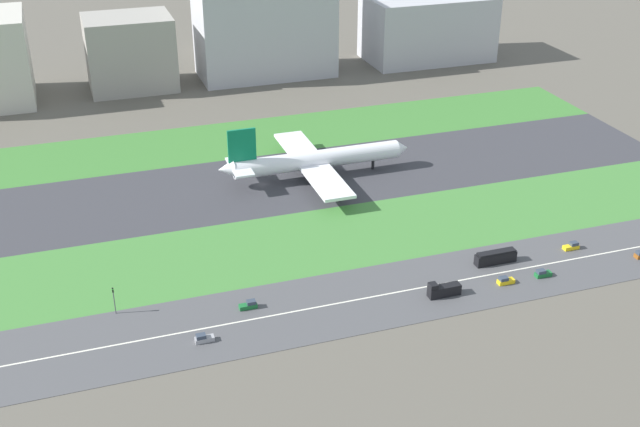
{
  "coord_description": "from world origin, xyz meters",
  "views": [
    {
      "loc": [
        -56.73,
        -228.36,
        109.78
      ],
      "look_at": [
        7.6,
        -36.5,
        6.0
      ],
      "focal_mm": 44.97,
      "sensor_mm": 36.0,
      "label": 1
    }
  ],
  "objects_px": {
    "car_4": "(543,274)",
    "car_1": "(505,281)",
    "bus_0": "(496,257)",
    "cargo_warehouse": "(428,28)",
    "traffic_light": "(114,299)",
    "truck_0": "(443,290)",
    "car_3": "(204,338)",
    "office_tower": "(264,23)",
    "hangar_building": "(130,53)",
    "airliner": "(313,160)",
    "car_2": "(572,246)",
    "fuel_tank_west": "(234,35)",
    "car_0": "(249,305)"
  },
  "relations": [
    {
      "from": "airliner",
      "to": "car_1",
      "type": "height_order",
      "value": "airliner"
    },
    {
      "from": "car_1",
      "to": "hangar_building",
      "type": "xyz_separation_m",
      "value": [
        -70.93,
        192.0,
        14.53
      ]
    },
    {
      "from": "airliner",
      "to": "car_1",
      "type": "relative_size",
      "value": 14.77
    },
    {
      "from": "hangar_building",
      "to": "car_4",
      "type": "bearing_deg",
      "value": -66.89
    },
    {
      "from": "car_1",
      "to": "hangar_building",
      "type": "bearing_deg",
      "value": -69.72
    },
    {
      "from": "truck_0",
      "to": "bus_0",
      "type": "relative_size",
      "value": 0.72
    },
    {
      "from": "car_3",
      "to": "hangar_building",
      "type": "xyz_separation_m",
      "value": [
        7.21,
        192.0,
        14.53
      ]
    },
    {
      "from": "car_1",
      "to": "office_tower",
      "type": "xyz_separation_m",
      "value": [
        -11.63,
        192.0,
        22.51
      ]
    },
    {
      "from": "hangar_building",
      "to": "truck_0",
      "type": "bearing_deg",
      "value": -74.48
    },
    {
      "from": "traffic_light",
      "to": "airliner",
      "type": "bearing_deg",
      "value": 40.75
    },
    {
      "from": "airliner",
      "to": "truck_0",
      "type": "relative_size",
      "value": 7.74
    },
    {
      "from": "car_2",
      "to": "truck_0",
      "type": "distance_m",
      "value": 45.36
    },
    {
      "from": "car_3",
      "to": "cargo_warehouse",
      "type": "xyz_separation_m",
      "value": [
        146.35,
        192.0,
        13.98
      ]
    },
    {
      "from": "airliner",
      "to": "hangar_building",
      "type": "distance_m",
      "value": 122.73
    },
    {
      "from": "car_1",
      "to": "fuel_tank_west",
      "type": "bearing_deg",
      "value": -86.26
    },
    {
      "from": "car_1",
      "to": "car_2",
      "type": "height_order",
      "value": "same"
    },
    {
      "from": "office_tower",
      "to": "fuel_tank_west",
      "type": "relative_size",
      "value": 2.63
    },
    {
      "from": "hangar_building",
      "to": "airliner",
      "type": "bearing_deg",
      "value": -68.68
    },
    {
      "from": "car_4",
      "to": "fuel_tank_west",
      "type": "bearing_deg",
      "value": -83.62
    },
    {
      "from": "car_0",
      "to": "bus_0",
      "type": "relative_size",
      "value": 0.38
    },
    {
      "from": "car_4",
      "to": "traffic_light",
      "type": "xyz_separation_m",
      "value": [
        -107.09,
        17.99,
        3.37
      ]
    },
    {
      "from": "car_4",
      "to": "traffic_light",
      "type": "distance_m",
      "value": 108.65
    },
    {
      "from": "truck_0",
      "to": "office_tower",
      "type": "height_order",
      "value": "office_tower"
    },
    {
      "from": "car_4",
      "to": "truck_0",
      "type": "height_order",
      "value": "truck_0"
    },
    {
      "from": "truck_0",
      "to": "cargo_warehouse",
      "type": "height_order",
      "value": "cargo_warehouse"
    },
    {
      "from": "bus_0",
      "to": "office_tower",
      "type": "relative_size",
      "value": 0.2
    },
    {
      "from": "hangar_building",
      "to": "fuel_tank_west",
      "type": "relative_size",
      "value": 1.6
    },
    {
      "from": "car_2",
      "to": "hangar_building",
      "type": "relative_size",
      "value": 0.12
    },
    {
      "from": "airliner",
      "to": "car_1",
      "type": "xyz_separation_m",
      "value": [
        26.43,
        -78.0,
        -5.31
      ]
    },
    {
      "from": "car_3",
      "to": "bus_0",
      "type": "height_order",
      "value": "bus_0"
    },
    {
      "from": "bus_0",
      "to": "cargo_warehouse",
      "type": "distance_m",
      "value": 193.84
    },
    {
      "from": "cargo_warehouse",
      "to": "truck_0",
      "type": "bearing_deg",
      "value": -114.09
    },
    {
      "from": "traffic_light",
      "to": "cargo_warehouse",
      "type": "bearing_deg",
      "value": 46.65
    },
    {
      "from": "car_4",
      "to": "car_3",
      "type": "height_order",
      "value": "same"
    },
    {
      "from": "bus_0",
      "to": "office_tower",
      "type": "distance_m",
      "value": 183.85
    },
    {
      "from": "airliner",
      "to": "office_tower",
      "type": "relative_size",
      "value": 1.1
    },
    {
      "from": "office_tower",
      "to": "car_3",
      "type": "bearing_deg",
      "value": -109.11
    },
    {
      "from": "car_0",
      "to": "traffic_light",
      "type": "relative_size",
      "value": 0.61
    },
    {
      "from": "cargo_warehouse",
      "to": "airliner",
      "type": "bearing_deg",
      "value": -129.7
    },
    {
      "from": "office_tower",
      "to": "fuel_tank_west",
      "type": "height_order",
      "value": "office_tower"
    },
    {
      "from": "car_1",
      "to": "cargo_warehouse",
      "type": "height_order",
      "value": "cargo_warehouse"
    },
    {
      "from": "airliner",
      "to": "cargo_warehouse",
      "type": "distance_m",
      "value": 148.42
    },
    {
      "from": "car_2",
      "to": "traffic_light",
      "type": "relative_size",
      "value": 0.61
    },
    {
      "from": "airliner",
      "to": "car_0",
      "type": "distance_m",
      "value": 78.37
    },
    {
      "from": "car_4",
      "to": "car_1",
      "type": "height_order",
      "value": "same"
    },
    {
      "from": "car_1",
      "to": "car_3",
      "type": "relative_size",
      "value": 1.0
    },
    {
      "from": "airliner",
      "to": "hangar_building",
      "type": "height_order",
      "value": "hangar_building"
    },
    {
      "from": "traffic_light",
      "to": "office_tower",
      "type": "height_order",
      "value": "office_tower"
    },
    {
      "from": "car_2",
      "to": "airliner",
      "type": "bearing_deg",
      "value": 127.96
    },
    {
      "from": "car_4",
      "to": "hangar_building",
      "type": "height_order",
      "value": "hangar_building"
    }
  ]
}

